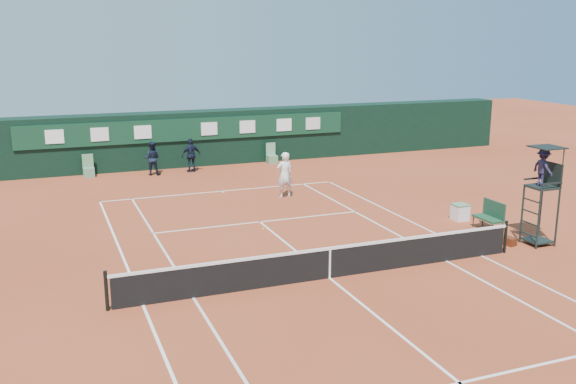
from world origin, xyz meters
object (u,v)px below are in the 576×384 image
Objects in this scene: player_bench at (491,214)px; cooler at (460,212)px; player at (285,175)px; tennis_net at (330,262)px; umpire_chair at (543,175)px.

player_bench is 1.56m from cooler.
cooler is at bearing 129.33° from player.
umpire_chair reaches higher than tennis_net.
umpire_chair is 4.15m from cooler.
umpire_chair is 5.30× the size of cooler.
umpire_chair is at bearing -78.25° from player_bench.
tennis_net is 3.77× the size of umpire_chair.
cooler is (-0.23, 1.51, -0.27)m from player_bench.
umpire_chair is 2.85× the size of player_bench.
umpire_chair is at bearing 119.96° from player.
cooler is at bearing 98.79° from player_bench.
tennis_net is 20.00× the size of cooler.
cooler is (7.40, 3.82, -0.18)m from tennis_net.
player_bench is (7.63, 2.31, 0.09)m from tennis_net.
tennis_net is 8.33m from cooler.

